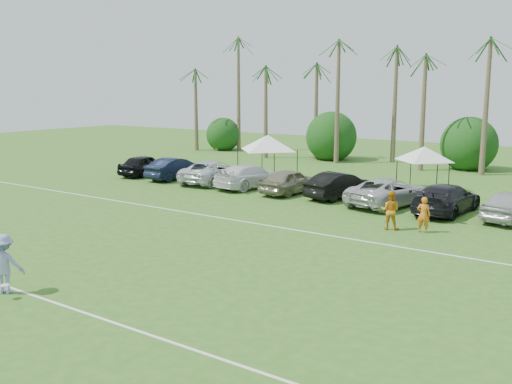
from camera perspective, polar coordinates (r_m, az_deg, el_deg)
The scene contains 25 objects.
field_lines at distance 24.89m, azimuth -12.78°, elevation -4.99°, with size 80.00×12.10×0.01m.
palm_tree_0 at distance 60.93m, azimuth -6.27°, elevation 11.29°, with size 2.40×2.40×8.90m.
palm_tree_1 at distance 57.81m, azimuth -2.45°, elevation 12.26°, with size 2.40×2.40×9.90m.
palm_tree_2 at distance 54.98m, azimuth 1.82°, elevation 13.25°, with size 2.40×2.40×10.90m.
palm_tree_3 at distance 52.97m, azimuth 5.58°, elevation 14.24°, with size 2.40×2.40×11.90m.
palm_tree_4 at distance 51.02m, azimuth 9.53°, elevation 11.39°, with size 2.40×2.40×8.90m.
palm_tree_5 at distance 49.47m, azimuth 13.85°, elevation 12.28°, with size 2.40×2.40×9.90m.
palm_tree_6 at distance 48.22m, azimuth 18.45°, elevation 13.13°, with size 2.40×2.40×10.90m.
palm_tree_7 at distance 47.28m, azimuth 23.30°, elevation 13.92°, with size 2.40×2.40×11.90m.
bush_tree_0 at distance 59.98m, azimuth -3.36°, elevation 5.91°, with size 4.00×4.00×4.00m.
bush_tree_1 at distance 53.00m, azimuth 7.84°, elevation 5.24°, with size 4.00×4.00×4.00m.
bush_tree_2 at distance 48.81m, azimuth 20.54°, elevation 4.23°, with size 4.00×4.00×4.00m.
sideline_player_a at distance 26.95m, azimuth 16.41°, elevation -2.19°, with size 0.60×0.39×1.65m, color orange.
sideline_player_b at distance 27.12m, azimuth 13.27°, elevation -1.79°, with size 0.88×0.68×1.81m, color orange.
canopy_tent_left at distance 40.01m, azimuth 1.20°, elevation 5.72°, with size 4.65×4.65×3.76m.
canopy_tent_right at distance 38.16m, azimuth 16.50°, elevation 4.38°, with size 4.00×4.00×3.24m.
frisbee_player at distance 19.99m, azimuth -23.89°, elevation -6.59°, with size 1.45×1.29×1.94m.
parked_car_0 at distance 43.53m, azimuth -11.12°, elevation 2.67°, with size 1.83×4.56×1.55m, color black.
parked_car_1 at distance 41.29m, azimuth -8.01°, elevation 2.35°, with size 1.64×4.72×1.55m, color black.
parked_car_2 at distance 39.38m, azimuth -4.32°, elevation 2.03°, with size 2.58×5.59×1.55m, color silver.
parked_car_3 at distance 37.36m, azimuth -0.60°, elevation 1.60°, with size 2.18×5.35×1.55m, color white.
parked_car_4 at distance 35.38m, azimuth 3.40°, elevation 1.09°, with size 1.83×4.56×1.55m, color gray.
parked_car_5 at distance 34.23m, azimuth 8.39°, elevation 0.68°, with size 1.64×4.72×1.55m, color black.
parked_car_6 at distance 32.55m, azimuth 13.12°, elevation 0.01°, with size 2.58×5.59×1.55m, color #B6B6B7.
parked_car_7 at distance 31.45m, azimuth 18.51°, elevation -0.62°, with size 2.18×5.35×1.55m, color black.
Camera 1 is at (17.80, -8.12, 6.52)m, focal length 40.00 mm.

